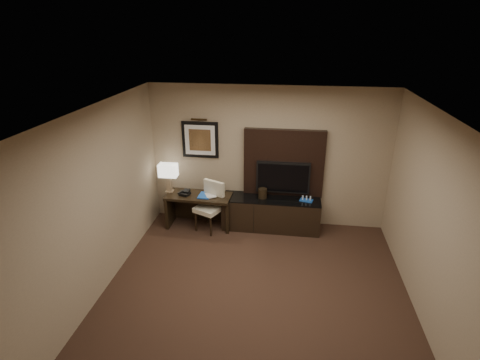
% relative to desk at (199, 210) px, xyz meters
% --- Properties ---
extents(floor, '(4.50, 5.00, 0.01)m').
position_rel_desk_xyz_m(floor, '(1.28, -2.10, -0.34)').
color(floor, '#331F17').
rests_on(floor, ground).
extents(ceiling, '(4.50, 5.00, 0.01)m').
position_rel_desk_xyz_m(ceiling, '(1.28, -2.10, 2.37)').
color(ceiling, silver).
rests_on(ceiling, wall_back).
extents(wall_back, '(4.50, 0.01, 2.70)m').
position_rel_desk_xyz_m(wall_back, '(1.28, 0.40, 1.02)').
color(wall_back, tan).
rests_on(wall_back, floor).
extents(wall_left, '(0.01, 5.00, 2.70)m').
position_rel_desk_xyz_m(wall_left, '(-0.97, -2.10, 1.02)').
color(wall_left, tan).
rests_on(wall_left, floor).
extents(wall_right, '(0.01, 5.00, 2.70)m').
position_rel_desk_xyz_m(wall_right, '(3.53, -2.10, 1.02)').
color(wall_right, tan).
rests_on(wall_right, floor).
extents(desk, '(1.26, 0.58, 0.66)m').
position_rel_desk_xyz_m(desk, '(0.00, 0.00, 0.00)').
color(desk, black).
rests_on(desk, floor).
extents(credenza, '(1.85, 0.52, 0.64)m').
position_rel_desk_xyz_m(credenza, '(1.39, 0.10, -0.01)').
color(credenza, black).
rests_on(credenza, floor).
extents(tv_wall_panel, '(1.50, 0.12, 1.30)m').
position_rel_desk_xyz_m(tv_wall_panel, '(1.58, 0.34, 0.94)').
color(tv_wall_panel, black).
rests_on(tv_wall_panel, wall_back).
extents(tv, '(1.00, 0.08, 0.60)m').
position_rel_desk_xyz_m(tv, '(1.58, 0.24, 0.69)').
color(tv, black).
rests_on(tv, tv_wall_panel).
extents(artwork, '(0.70, 0.04, 0.70)m').
position_rel_desk_xyz_m(artwork, '(-0.02, 0.38, 1.32)').
color(artwork, black).
rests_on(artwork, wall_back).
extents(picture_light, '(0.04, 0.04, 0.30)m').
position_rel_desk_xyz_m(picture_light, '(-0.02, 0.34, 1.72)').
color(picture_light, '#3C2813').
rests_on(picture_light, wall_back).
extents(desk_chair, '(0.61, 0.65, 0.92)m').
position_rel_desk_xyz_m(desk_chair, '(0.21, -0.12, 0.13)').
color(desk_chair, '#ECE6C5').
rests_on(desk_chair, floor).
extents(table_lamp, '(0.38, 0.30, 0.55)m').
position_rel_desk_xyz_m(table_lamp, '(-0.60, 0.08, 0.61)').
color(table_lamp, '#9C8261').
rests_on(table_lamp, desk).
extents(desk_phone, '(0.22, 0.21, 0.09)m').
position_rel_desk_xyz_m(desk_phone, '(-0.26, -0.03, 0.38)').
color(desk_phone, black).
rests_on(desk_phone, desk).
extents(blue_folder, '(0.24, 0.31, 0.02)m').
position_rel_desk_xyz_m(blue_folder, '(0.12, -0.02, 0.34)').
color(blue_folder, blue).
rests_on(blue_folder, desk).
extents(book, '(0.17, 0.10, 0.24)m').
position_rel_desk_xyz_m(book, '(0.15, -0.05, 0.45)').
color(book, '#C3B299').
rests_on(book, desk).
extents(ice_bucket, '(0.21, 0.21, 0.19)m').
position_rel_desk_xyz_m(ice_bucket, '(1.22, 0.11, 0.40)').
color(ice_bucket, black).
rests_on(ice_bucket, credenza).
extents(minibar_tray, '(0.26, 0.20, 0.08)m').
position_rel_desk_xyz_m(minibar_tray, '(2.04, 0.09, 0.35)').
color(minibar_tray, '#1B52B3').
rests_on(minibar_tray, credenza).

